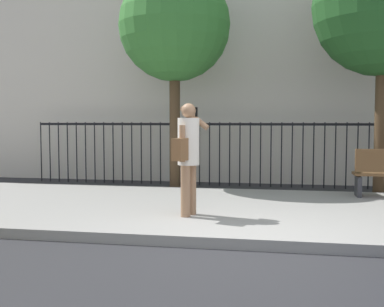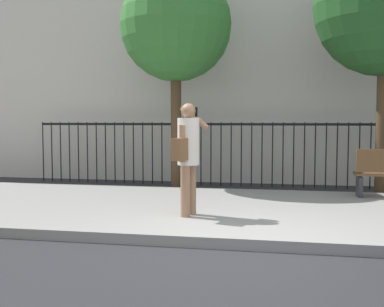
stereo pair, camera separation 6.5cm
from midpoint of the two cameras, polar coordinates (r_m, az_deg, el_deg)
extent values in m
plane|color=#28282B|center=(6.14, 6.93, -11.59)|extent=(60.00, 60.00, 0.00)
cube|color=gray|center=(8.26, 7.87, -7.00)|extent=(28.00, 4.40, 0.15)
cube|color=black|center=(11.81, 8.74, 3.49)|extent=(12.00, 0.04, 0.06)
cylinder|color=black|center=(13.43, -17.83, 0.20)|extent=(0.03, 0.03, 1.60)
cylinder|color=black|center=(13.31, -16.86, 0.19)|extent=(0.03, 0.03, 1.60)
cylinder|color=black|center=(13.19, -15.87, 0.18)|extent=(0.03, 0.03, 1.60)
cylinder|color=black|center=(13.08, -14.87, 0.16)|extent=(0.03, 0.03, 1.60)
cylinder|color=black|center=(12.98, -13.85, 0.15)|extent=(0.03, 0.03, 1.60)
cylinder|color=black|center=(12.87, -12.81, 0.14)|extent=(0.03, 0.03, 1.60)
cylinder|color=black|center=(12.77, -11.76, 0.12)|extent=(0.03, 0.03, 1.60)
cylinder|color=black|center=(12.68, -10.69, 0.11)|extent=(0.03, 0.03, 1.60)
cylinder|color=black|center=(12.59, -9.61, 0.10)|extent=(0.03, 0.03, 1.60)
cylinder|color=black|center=(12.51, -8.51, 0.08)|extent=(0.03, 0.03, 1.60)
cylinder|color=black|center=(12.43, -7.39, 0.07)|extent=(0.03, 0.03, 1.60)
cylinder|color=black|center=(12.35, -6.27, 0.05)|extent=(0.03, 0.03, 1.60)
cylinder|color=black|center=(12.28, -5.13, 0.04)|extent=(0.03, 0.03, 1.60)
cylinder|color=black|center=(12.21, -3.97, 0.02)|extent=(0.03, 0.03, 1.60)
cylinder|color=black|center=(12.15, -2.81, 0.01)|extent=(0.03, 0.03, 1.60)
cylinder|color=black|center=(12.10, -1.63, -0.01)|extent=(0.03, 0.03, 1.60)
cylinder|color=black|center=(12.05, -0.44, -0.02)|extent=(0.03, 0.03, 1.60)
cylinder|color=black|center=(12.00, 0.76, -0.04)|extent=(0.03, 0.03, 1.60)
cylinder|color=black|center=(11.96, 1.96, -0.05)|extent=(0.03, 0.03, 1.60)
cylinder|color=black|center=(11.93, 3.18, -0.07)|extent=(0.03, 0.03, 1.60)
cylinder|color=black|center=(11.90, 4.40, -0.08)|extent=(0.03, 0.03, 1.60)
cylinder|color=black|center=(11.87, 5.62, -0.10)|extent=(0.03, 0.03, 1.60)
cylinder|color=black|center=(11.86, 6.85, -0.12)|extent=(0.03, 0.03, 1.60)
cylinder|color=black|center=(11.84, 8.08, -0.13)|extent=(0.03, 0.03, 1.60)
cylinder|color=black|center=(11.84, 9.32, -0.15)|extent=(0.03, 0.03, 1.60)
cylinder|color=black|center=(11.83, 10.55, -0.16)|extent=(0.03, 0.03, 1.60)
cylinder|color=black|center=(11.84, 11.79, -0.18)|extent=(0.03, 0.03, 1.60)
cylinder|color=black|center=(11.85, 13.03, -0.19)|extent=(0.03, 0.03, 1.60)
cylinder|color=black|center=(11.86, 14.26, -0.21)|extent=(0.03, 0.03, 1.60)
cylinder|color=black|center=(11.88, 15.49, -0.22)|extent=(0.03, 0.03, 1.60)
cylinder|color=black|center=(11.91, 16.71, -0.24)|extent=(0.03, 0.03, 1.60)
cylinder|color=black|center=(11.94, 17.93, -0.25)|extent=(0.03, 0.03, 1.60)
cylinder|color=black|center=(11.97, 19.14, -0.27)|extent=(0.03, 0.03, 1.60)
cylinder|color=black|center=(12.01, 20.34, -0.28)|extent=(0.03, 0.03, 1.60)
cylinder|color=black|center=(12.06, 21.54, -0.30)|extent=(0.03, 0.03, 1.60)
cylinder|color=#936B4C|center=(7.55, -0.31, -4.34)|extent=(0.15, 0.15, 0.80)
cylinder|color=#936B4C|center=(7.37, -1.04, -4.54)|extent=(0.15, 0.15, 0.80)
cylinder|color=silver|center=(7.38, -0.67, 1.46)|extent=(0.43, 0.43, 0.73)
sphere|color=#936B4C|center=(7.38, -0.68, 5.19)|extent=(0.23, 0.23, 0.23)
cylinder|color=#936B4C|center=(7.55, 0.05, 4.31)|extent=(0.51, 0.24, 0.39)
cylinder|color=#936B4C|center=(7.21, -1.43, 1.22)|extent=(0.09, 0.09, 0.56)
cube|color=black|center=(7.48, 0.28, 5.02)|extent=(0.03, 0.07, 0.15)
cube|color=brown|center=(7.16, -1.66, 0.50)|extent=(0.24, 0.31, 0.34)
cube|color=#333338|center=(9.90, 19.18, -3.74)|extent=(0.08, 0.41, 0.40)
cylinder|color=#4C3823|center=(11.04, -2.25, 3.55)|extent=(0.24, 0.24, 3.12)
sphere|color=#387A33|center=(11.25, -2.29, 15.16)|extent=(2.56, 2.56, 2.56)
cylinder|color=#4C3823|center=(10.68, 21.58, 3.51)|extent=(0.25, 0.25, 3.21)
sphere|color=#235623|center=(10.94, 21.92, 16.22)|extent=(2.91, 2.91, 2.91)
camera|label=1|loc=(0.03, -90.24, -0.02)|focal=44.33mm
camera|label=2|loc=(0.03, 89.76, 0.02)|focal=44.33mm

